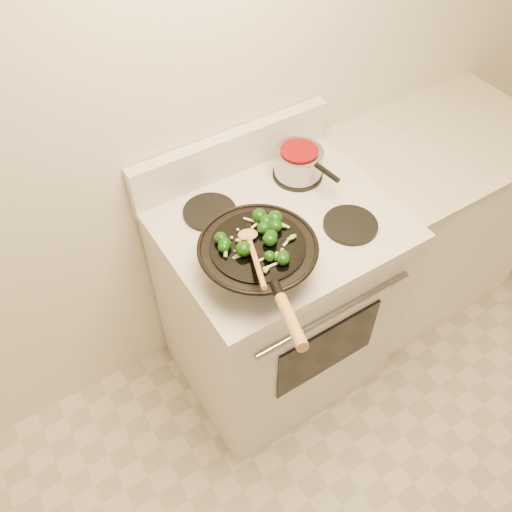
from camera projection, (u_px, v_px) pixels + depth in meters
stove at (275, 299)px, 2.14m from camera, size 0.78×0.67×1.08m
counter_unit at (419, 221)px, 2.44m from camera, size 0.89×0.62×0.91m
wok at (258, 257)px, 1.59m from camera, size 0.36×0.57×0.21m
stirfry at (260, 235)px, 1.56m from camera, size 0.23×0.23×0.04m
wooden_spoon at (252, 249)px, 1.52m from camera, size 0.13×0.26×0.07m
saucepan at (299, 162)px, 1.89m from camera, size 0.17×0.28×0.10m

